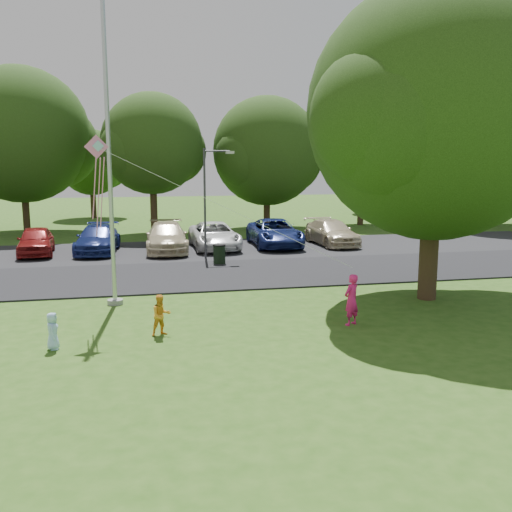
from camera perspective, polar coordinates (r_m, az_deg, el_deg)
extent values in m
plane|color=#2B5215|center=(14.58, -0.43, -8.94)|extent=(120.00, 120.00, 0.00)
cube|color=black|center=(23.17, -4.93, -1.89)|extent=(60.00, 6.00, 0.06)
cube|color=black|center=(29.53, -6.51, 0.58)|extent=(42.00, 7.00, 0.06)
cylinder|color=#B7BABF|center=(18.55, -14.52, 10.43)|extent=(0.14, 0.14, 10.00)
cylinder|color=gray|center=(19.10, -13.90, -4.48)|extent=(0.50, 0.50, 0.16)
cylinder|color=#3F3F44|center=(26.81, -5.14, 5.17)|extent=(0.10, 0.10, 5.16)
cylinder|color=#3F3F44|center=(26.81, -3.92, 10.43)|extent=(1.20, 0.08, 0.07)
cube|color=silver|center=(26.90, -2.63, 10.31)|extent=(0.39, 0.19, 0.12)
cylinder|color=black|center=(25.45, -3.69, 0.08)|extent=(0.54, 0.54, 0.86)
cylinder|color=black|center=(25.38, -3.70, 1.10)|extent=(0.57, 0.57, 0.05)
cylinder|color=#332316|center=(19.84, 16.90, 0.49)|extent=(0.62, 0.62, 3.27)
sphere|color=#1A330E|center=(19.67, 17.56, 13.63)|extent=(8.27, 8.27, 8.27)
sphere|color=#1A330E|center=(21.30, 20.81, 11.44)|extent=(5.38, 5.38, 5.38)
sphere|color=#1A330E|center=(17.96, 14.44, 12.87)|extent=(4.96, 4.96, 4.96)
sphere|color=#1A330E|center=(17.73, 12.48, 13.38)|extent=(4.30, 4.30, 4.30)
cylinder|color=#332316|center=(39.48, -22.03, 4.50)|extent=(0.44, 0.44, 3.19)
sphere|color=#1A330E|center=(39.40, -22.46, 11.13)|extent=(8.50, 8.50, 8.50)
sphere|color=#1A330E|center=(39.94, -19.44, 10.36)|extent=(5.53, 5.53, 5.53)
cylinder|color=#332316|center=(36.58, -10.18, 4.88)|extent=(0.44, 0.44, 3.43)
sphere|color=#1A330E|center=(36.47, -10.37, 11.01)|extent=(6.27, 6.27, 6.27)
sphere|color=#1A330E|center=(37.16, -8.17, 10.31)|extent=(4.07, 4.07, 4.07)
sphere|color=#1A330E|center=(35.66, -12.36, 10.47)|extent=(3.76, 3.76, 3.76)
cylinder|color=#332316|center=(38.86, 1.09, 4.73)|extent=(0.44, 0.44, 2.66)
sphere|color=#1A330E|center=(38.72, 1.10, 10.45)|extent=(7.27, 7.27, 7.27)
sphere|color=#1A330E|center=(39.82, 3.18, 9.63)|extent=(4.72, 4.72, 4.72)
sphere|color=#1A330E|center=(37.52, -0.77, 9.92)|extent=(4.36, 4.36, 4.36)
cylinder|color=#332316|center=(41.70, 10.43, 5.16)|extent=(0.44, 0.44, 3.02)
sphere|color=#1A330E|center=(41.59, 10.58, 9.96)|extent=(5.67, 5.67, 5.67)
sphere|color=#1A330E|center=(42.61, 11.87, 9.33)|extent=(3.68, 3.68, 3.68)
sphere|color=#1A330E|center=(40.51, 9.45, 9.60)|extent=(3.40, 3.40, 3.40)
cylinder|color=#332316|center=(43.58, 22.59, 5.04)|extent=(0.44, 0.44, 3.42)
sphere|color=#1A330E|center=(43.52, 23.00, 11.32)|extent=(8.77, 8.77, 8.77)
sphere|color=#1A330E|center=(41.62, 21.82, 10.90)|extent=(5.26, 5.26, 5.26)
cylinder|color=#332316|center=(47.76, -15.96, 5.24)|extent=(0.44, 0.44, 2.60)
sphere|color=#1A330E|center=(47.65, -16.14, 8.98)|extent=(5.20, 5.20, 5.20)
sphere|color=#1A330E|center=(48.10, -14.67, 8.59)|extent=(3.38, 3.38, 3.38)
sphere|color=#1A330E|center=(47.08, -17.45, 8.60)|extent=(3.12, 3.12, 3.12)
cylinder|color=#332316|center=(51.53, 11.81, 5.70)|extent=(0.44, 0.44, 2.60)
sphere|color=#1A330E|center=(51.42, 11.93, 9.17)|extent=(5.20, 5.20, 5.20)
sphere|color=#1A330E|center=(52.38, 12.87, 8.72)|extent=(3.38, 3.38, 3.38)
sphere|color=#1A330E|center=(50.42, 11.13, 8.90)|extent=(3.12, 3.12, 3.12)
imported|color=maroon|center=(29.69, -21.15, 1.42)|extent=(1.94, 4.11, 1.36)
imported|color=navy|center=(29.41, -15.54, 1.64)|extent=(2.26, 4.80, 1.35)
imported|color=#C6B793|center=(29.05, -8.91, 1.87)|extent=(2.21, 5.05, 1.44)
imported|color=silver|center=(29.75, -4.18, 2.07)|extent=(2.37, 4.96, 1.36)
imported|color=navy|center=(30.47, 1.89, 2.34)|extent=(2.55, 5.26, 1.44)
imported|color=#C6B793|center=(31.28, 7.57, 2.35)|extent=(2.14, 4.71, 1.34)
imported|color=#E81F71|center=(16.35, 9.52, -4.33)|extent=(0.64, 0.58, 1.47)
imported|color=orange|center=(15.45, -9.47, -5.85)|extent=(0.64, 0.56, 1.11)
imported|color=#A5D1FD|center=(15.02, -19.67, -7.08)|extent=(0.33, 0.48, 0.94)
cube|color=pink|center=(16.39, -15.68, 10.48)|extent=(0.65, 0.12, 0.65)
cube|color=#8CC6E5|center=(16.36, -15.51, 10.56)|extent=(0.31, 0.07, 0.31)
cylinder|color=white|center=(15.80, -3.02, 4.83)|extent=(6.87, 1.63, 3.33)
cylinder|color=pink|center=(16.41, -15.85, 6.54)|extent=(0.21, 0.27, 1.73)
cylinder|color=pink|center=(16.46, -15.12, 6.10)|extent=(0.24, 0.45, 1.98)
cylinder|color=pink|center=(16.34, -15.47, 5.58)|extent=(0.26, 0.66, 2.21)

